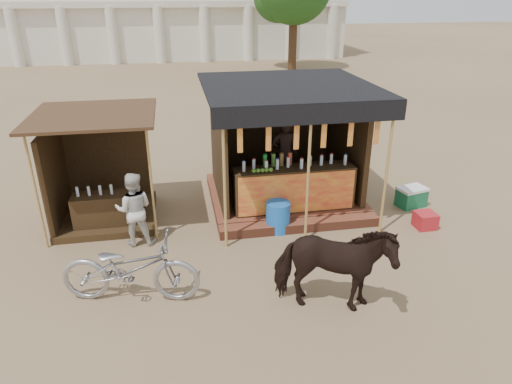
% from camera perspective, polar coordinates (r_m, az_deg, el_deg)
% --- Properties ---
extents(ground, '(120.00, 120.00, 0.00)m').
position_cam_1_polar(ground, '(7.84, 2.15, -12.12)').
color(ground, '#846B4C').
rests_on(ground, ground).
extents(main_stall, '(3.60, 3.61, 2.78)m').
position_cam_1_polar(main_stall, '(10.47, 3.67, 3.92)').
color(main_stall, brown).
rests_on(main_stall, ground).
extents(secondary_stall, '(2.40, 2.40, 2.38)m').
position_cam_1_polar(secondary_stall, '(10.28, -19.38, 1.10)').
color(secondary_stall, '#382714').
rests_on(secondary_stall, ground).
extents(cow, '(1.97, 1.33, 1.52)m').
position_cam_1_polar(cow, '(7.09, 9.54, -9.35)').
color(cow, black).
rests_on(cow, ground).
extents(motorbike, '(2.31, 1.19, 1.16)m').
position_cam_1_polar(motorbike, '(7.58, -15.46, -9.19)').
color(motorbike, '#9898A0').
rests_on(motorbike, ground).
extents(bystander, '(0.77, 0.62, 1.49)m').
position_cam_1_polar(bystander, '(9.09, -15.00, -2.11)').
color(bystander, silver).
rests_on(bystander, ground).
extents(blue_barrel, '(0.60, 0.60, 0.64)m').
position_cam_1_polar(blue_barrel, '(9.44, 2.76, -3.11)').
color(blue_barrel, blue).
rests_on(blue_barrel, ground).
extents(red_crate, '(0.42, 0.41, 0.33)m').
position_cam_1_polar(red_crate, '(10.26, 20.39, -3.32)').
color(red_crate, '#AC1C23').
rests_on(red_crate, ground).
extents(cooler, '(0.72, 0.58, 0.46)m').
position_cam_1_polar(cooler, '(11.13, 18.85, -0.56)').
color(cooler, '#166740').
rests_on(cooler, ground).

